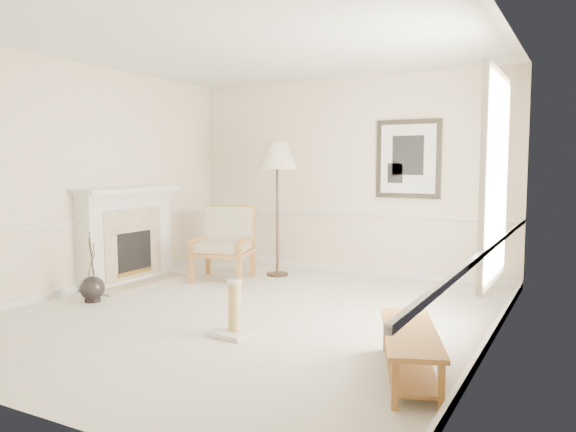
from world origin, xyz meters
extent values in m
plane|color=silver|center=(0.00, 0.00, 0.00)|extent=(5.50, 5.50, 0.00)
cube|color=beige|center=(0.00, 2.75, 1.45)|extent=(5.00, 0.04, 2.90)
cube|color=beige|center=(0.00, -2.75, 1.45)|extent=(5.00, 0.04, 2.90)
cube|color=beige|center=(-2.50, 0.00, 1.45)|extent=(0.04, 5.50, 2.90)
cube|color=beige|center=(2.50, 0.00, 1.45)|extent=(0.04, 5.50, 2.90)
cube|color=white|center=(0.00, 0.00, 2.90)|extent=(5.00, 5.50, 0.04)
cube|color=white|center=(0.00, 2.73, 0.05)|extent=(4.95, 0.04, 0.10)
cube|color=white|center=(0.00, 2.73, 0.90)|extent=(4.95, 0.04, 0.05)
cube|color=white|center=(2.46, 0.40, 1.50)|extent=(0.03, 1.20, 1.80)
cube|color=white|center=(2.45, 0.40, 1.50)|extent=(0.05, 1.34, 1.94)
cube|color=black|center=(0.95, 2.72, 1.70)|extent=(0.92, 0.04, 1.10)
cube|color=white|center=(0.95, 2.69, 1.70)|extent=(0.78, 0.01, 0.96)
cube|color=black|center=(0.95, 2.69, 1.75)|extent=(0.45, 0.01, 0.55)
cube|color=white|center=(-2.36, 0.60, 0.62)|extent=(0.28, 1.50, 1.25)
cube|color=white|center=(-2.31, 0.60, 1.28)|extent=(0.46, 1.64, 0.06)
cube|color=#C6B28E|center=(-2.21, 0.60, 0.55)|extent=(0.02, 1.05, 0.95)
cube|color=black|center=(-2.20, 0.60, 0.42)|extent=(0.02, 0.62, 0.58)
cube|color=gold|center=(-2.20, 0.60, 0.16)|extent=(0.01, 0.66, 0.05)
cube|color=#C6B28E|center=(-2.20, 0.60, 0.01)|extent=(0.60, 1.50, 0.03)
sphere|color=black|center=(-1.91, -0.41, 0.16)|extent=(0.29, 0.29, 0.29)
cylinder|color=black|center=(-1.91, -0.41, 0.04)|extent=(0.18, 0.18, 0.08)
cylinder|color=black|center=(-1.91, -0.41, 0.54)|extent=(0.05, 0.12, 0.45)
cylinder|color=black|center=(-1.91, -0.41, 0.50)|extent=(0.06, 0.14, 0.37)
cylinder|color=black|center=(-1.91, -0.41, 0.57)|extent=(0.03, 0.06, 0.53)
cube|color=#925B2F|center=(-1.54, 0.98, 0.21)|extent=(0.08, 0.08, 0.41)
cube|color=#925B2F|center=(-1.73, 1.63, 0.21)|extent=(0.08, 0.08, 0.41)
cube|color=#925B2F|center=(-0.89, 1.18, 0.21)|extent=(0.08, 0.08, 0.41)
cube|color=#925B2F|center=(-1.08, 1.83, 0.21)|extent=(0.08, 0.08, 0.41)
cube|color=#925B2F|center=(-1.31, 1.40, 0.38)|extent=(0.95, 0.95, 0.05)
cube|color=#925B2F|center=(-1.41, 1.74, 0.72)|extent=(0.78, 0.39, 0.60)
cube|color=#925B2F|center=(-1.63, 1.31, 0.57)|extent=(0.28, 0.75, 0.05)
cube|color=#925B2F|center=(-0.99, 1.50, 0.57)|extent=(0.28, 0.75, 0.05)
cube|color=silver|center=(-1.31, 1.40, 0.48)|extent=(0.87, 0.87, 0.13)
cube|color=silver|center=(-1.39, 1.68, 0.74)|extent=(0.73, 0.41, 0.53)
cylinder|color=black|center=(-0.77, 2.01, 0.02)|extent=(0.32, 0.32, 0.03)
cylinder|color=black|center=(-0.77, 2.01, 0.90)|extent=(0.04, 0.04, 1.75)
cone|color=beige|center=(-0.77, 2.01, 1.75)|extent=(0.81, 0.81, 0.38)
cube|color=#925B2F|center=(2.07, -0.95, 0.35)|extent=(0.84, 1.35, 0.04)
cube|color=#925B2F|center=(2.07, -0.95, 0.09)|extent=(0.75, 1.25, 0.03)
cube|color=#925B2F|center=(2.15, -1.55, 0.17)|extent=(0.06, 0.06, 0.33)
cube|color=#925B2F|center=(2.43, -1.44, 0.17)|extent=(0.06, 0.06, 0.33)
cube|color=#925B2F|center=(1.71, -0.45, 0.17)|extent=(0.06, 0.06, 0.33)
cube|color=#925B2F|center=(1.99, -0.34, 0.17)|extent=(0.06, 0.06, 0.33)
cube|color=beige|center=(0.30, -0.69, 0.02)|extent=(0.41, 0.41, 0.05)
cylinder|color=#DBB470|center=(0.30, -0.69, 0.27)|extent=(0.12, 0.12, 0.45)
cylinder|color=beige|center=(0.30, -0.69, 0.51)|extent=(0.14, 0.14, 0.04)
camera|label=1|loc=(3.24, -5.04, 1.62)|focal=35.00mm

